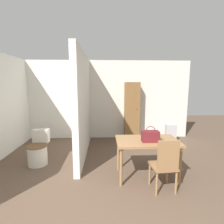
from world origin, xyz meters
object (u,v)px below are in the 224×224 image
wooden_chair (165,164)px  toilet (38,151)px  dining_table (147,144)px  wooden_cabinet (132,111)px  handbag (150,136)px  space_heater (171,133)px

wooden_chair → toilet: (-2.45, 1.14, -0.19)m
dining_table → wooden_cabinet: bearing=88.3°
handbag → wooden_cabinet: 2.42m
handbag → toilet: bearing=161.9°
handbag → space_heater: bearing=60.1°
wooden_chair → wooden_cabinet: (-0.11, 2.81, 0.43)m
wooden_chair → handbag: 0.55m
wooden_chair → handbag: bearing=105.7°
toilet → wooden_chair: bearing=-25.0°
wooden_chair → space_heater: wooden_chair is taller
dining_table → handbag: (0.03, -0.10, 0.18)m
dining_table → space_heater: (1.21, 1.95, -0.37)m
dining_table → toilet: bearing=163.9°
handbag → space_heater: 2.43m
dining_table → handbag: size_ratio=3.79×
toilet → handbag: 2.48m
toilet → handbag: bearing=-18.1°
wooden_chair → toilet: bearing=149.9°
toilet → wooden_cabinet: (2.34, 1.67, 0.62)m
wooden_chair → dining_table: bearing=104.7°
wooden_cabinet → wooden_chair: bearing=-87.8°
toilet → space_heater: 3.71m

